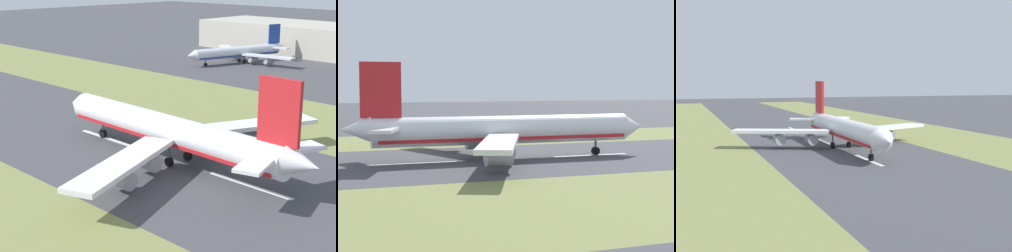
{
  "view_description": "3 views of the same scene",
  "coord_description": "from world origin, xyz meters",
  "views": [
    {
      "loc": [
        -75.24,
        -74.46,
        36.98
      ],
      "look_at": [
        -0.5,
        1.3,
        7.0
      ],
      "focal_mm": 60.0,
      "sensor_mm": 36.0,
      "label": 1
    },
    {
      "loc": [
        111.08,
        -38.45,
        15.63
      ],
      "look_at": [
        -0.5,
        1.3,
        7.0
      ],
      "focal_mm": 60.0,
      "sensor_mm": 36.0,
      "label": 2
    },
    {
      "loc": [
        46.47,
        131.24,
        20.65
      ],
      "look_at": [
        -0.5,
        1.3,
        7.0
      ],
      "focal_mm": 50.0,
      "sensor_mm": 36.0,
      "label": 3
    }
  ],
  "objects": [
    {
      "name": "ground_plane",
      "position": [
        0.0,
        0.0,
        0.0
      ],
      "size": [
        800.0,
        800.0,
        0.0
      ],
      "primitive_type": "plane",
      "color": "#424247"
    },
    {
      "name": "grass_median_west",
      "position": [
        -45.0,
        0.0,
        0.0
      ],
      "size": [
        40.0,
        600.0,
        0.01
      ],
      "primitive_type": "cube",
      "color": "olive",
      "rests_on": "ground"
    },
    {
      "name": "grass_median_east",
      "position": [
        45.0,
        0.0,
        0.0
      ],
      "size": [
        40.0,
        600.0,
        0.01
      ],
      "primitive_type": "cube",
      "color": "olive",
      "rests_on": "ground"
    },
    {
      "name": "centreline_dash_near",
      "position": [
        0.0,
        -58.7,
        0.01
      ],
      "size": [
        1.2,
        18.0,
        0.01
      ],
      "primitive_type": "cube",
      "color": "silver",
      "rests_on": "ground"
    },
    {
      "name": "centreline_dash_mid",
      "position": [
        0.0,
        -18.7,
        0.01
      ],
      "size": [
        1.2,
        18.0,
        0.01
      ],
      "primitive_type": "cube",
      "color": "silver",
      "rests_on": "ground"
    },
    {
      "name": "centreline_dash_far",
      "position": [
        0.0,
        21.3,
        0.01
      ],
      "size": [
        1.2,
        18.0,
        0.01
      ],
      "primitive_type": "cube",
      "color": "silver",
      "rests_on": "ground"
    },
    {
      "name": "airplane_main_jet",
      "position": [
        -0.53,
        -0.6,
        6.02
      ],
      "size": [
        64.13,
        67.08,
        20.2
      ],
      "color": "white",
      "rests_on": "ground"
    }
  ]
}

